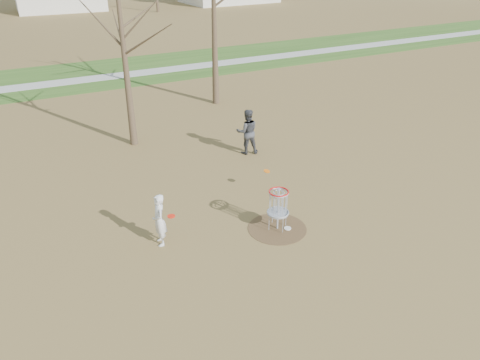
{
  "coord_description": "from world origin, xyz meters",
  "views": [
    {
      "loc": [
        -6.53,
        -10.11,
        7.86
      ],
      "look_at": [
        -0.5,
        1.5,
        1.1
      ],
      "focal_mm": 35.0,
      "sensor_mm": 36.0,
      "label": 1
    }
  ],
  "objects_px": {
    "player_standing": "(159,220)",
    "disc_golf_basket": "(278,203)",
    "disc_grounded": "(288,228)",
    "player_throwing": "(247,132)"
  },
  "relations": [
    {
      "from": "player_standing",
      "to": "player_throwing",
      "type": "relative_size",
      "value": 0.85
    },
    {
      "from": "player_throwing",
      "to": "disc_golf_basket",
      "type": "relative_size",
      "value": 1.38
    },
    {
      "from": "player_standing",
      "to": "disc_golf_basket",
      "type": "distance_m",
      "value": 3.51
    },
    {
      "from": "player_throwing",
      "to": "player_standing",
      "type": "bearing_deg",
      "value": 57.43
    },
    {
      "from": "disc_grounded",
      "to": "disc_golf_basket",
      "type": "bearing_deg",
      "value": 150.0
    },
    {
      "from": "player_standing",
      "to": "disc_golf_basket",
      "type": "bearing_deg",
      "value": 82.57
    },
    {
      "from": "player_standing",
      "to": "disc_golf_basket",
      "type": "relative_size",
      "value": 1.17
    },
    {
      "from": "player_standing",
      "to": "disc_golf_basket",
      "type": "height_order",
      "value": "player_standing"
    },
    {
      "from": "disc_golf_basket",
      "to": "player_standing",
      "type": "bearing_deg",
      "value": 165.3
    },
    {
      "from": "player_throwing",
      "to": "disc_golf_basket",
      "type": "bearing_deg",
      "value": 87.62
    }
  ]
}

